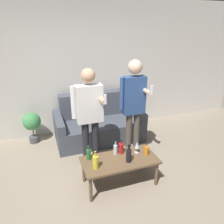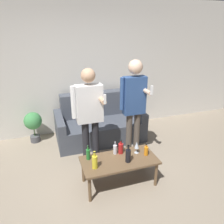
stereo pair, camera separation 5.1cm
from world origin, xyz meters
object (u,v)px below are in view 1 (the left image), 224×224
at_px(person_standing_right, 134,101).
at_px(coffee_table, 120,162).
at_px(couch, 98,123).
at_px(person_standing_left, 89,111).
at_px(bottle_orange, 129,155).

bearing_deg(person_standing_right, coffee_table, -127.73).
distance_m(couch, person_standing_left, 1.15).
bearing_deg(coffee_table, bottle_orange, -43.18).
bearing_deg(couch, bottle_orange, -90.34).
height_order(couch, coffee_table, couch).
bearing_deg(person_standing_left, coffee_table, -66.25).
height_order(bottle_orange, person_standing_right, person_standing_right).
xyz_separation_m(bottle_orange, person_standing_right, (0.38, 0.70, 0.52)).
relative_size(person_standing_left, person_standing_right, 0.95).
bearing_deg(coffee_table, person_standing_right, 52.27).
distance_m(bottle_orange, person_standing_right, 0.95).
xyz_separation_m(coffee_table, person_standing_left, (-0.27, 0.62, 0.59)).
xyz_separation_m(coffee_table, person_standing_right, (0.47, 0.61, 0.67)).
height_order(coffee_table, person_standing_left, person_standing_left).
relative_size(couch, person_standing_right, 1.01).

